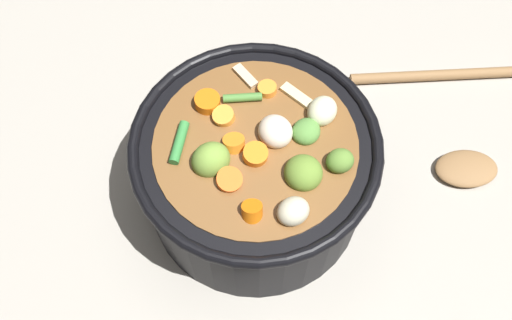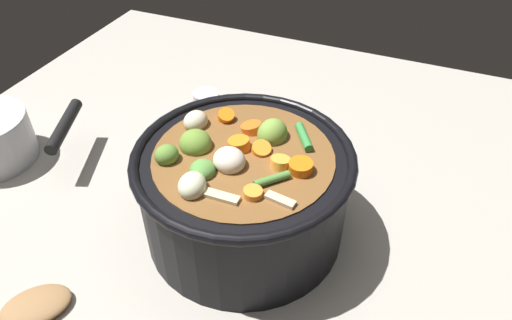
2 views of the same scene
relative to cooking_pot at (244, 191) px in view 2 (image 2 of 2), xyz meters
name	(u,v)px [view 2 (image 2 of 2)]	position (x,y,z in m)	size (l,w,h in m)	color
ground_plane	(245,229)	(0.00, 0.00, -0.07)	(1.10, 1.10, 0.00)	#9E998E
cooking_pot	(244,191)	(0.00, 0.00, 0.00)	(0.26, 0.26, 0.15)	black
salt_shaker	(208,118)	(0.13, -0.15, -0.02)	(0.04, 0.04, 0.09)	silver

